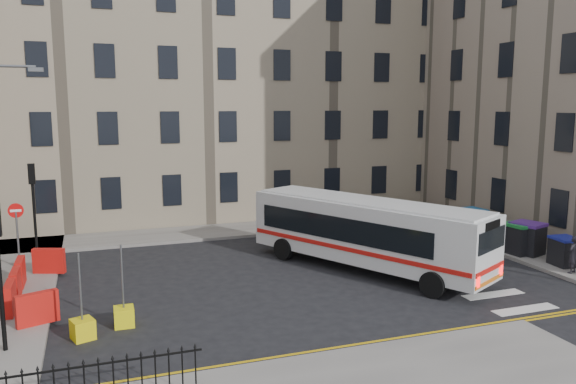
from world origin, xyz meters
TOP-DOWN VIEW (x-y plane):
  - ground at (0.00, 0.00)m, footprint 120.00×120.00m
  - pavement_north at (-6.00, 8.60)m, footprint 36.00×3.20m
  - pavement_east at (9.00, 4.00)m, footprint 2.40×26.00m
  - terrace_north at (-7.00, 15.50)m, footprint 38.30×10.80m
  - traffic_light_nw at (-12.00, 6.50)m, footprint 0.28×0.22m
  - no_entry_north at (-12.50, 4.50)m, footprint 0.60×0.08m
  - roadworks_barriers at (-11.84, 0.50)m, footprint 1.66×6.26m
  - bus at (1.03, -0.07)m, footprint 7.03×10.46m
  - wheelie_bin_a at (8.95, -2.73)m, footprint 1.05×1.18m
  - wheelie_bin_b at (8.83, -0.72)m, footprint 1.48×1.59m
  - wheelie_bin_c at (8.53, -0.55)m, footprint 1.21×1.35m
  - wheelie_bin_d at (8.58, 1.92)m, footprint 1.22×1.29m
  - wheelie_bin_e at (8.83, 3.16)m, footprint 1.18×1.32m
  - pedestrian at (8.40, -3.68)m, footprint 0.64×0.53m
  - bollard_yellow at (-10.00, -3.57)m, footprint 0.76×0.76m
  - bollard_chevron at (-8.80, -2.96)m, footprint 0.61×0.61m

SIDE VIEW (x-z plane):
  - ground at x=0.00m, z-range 0.00..0.00m
  - pavement_north at x=-6.00m, z-range 0.00..0.15m
  - pavement_east at x=9.00m, z-range 0.00..0.15m
  - bollard_yellow at x=-10.00m, z-range 0.00..0.60m
  - bollard_chevron at x=-8.80m, z-range 0.00..0.60m
  - roadworks_barriers at x=-11.84m, z-range 0.15..1.15m
  - wheelie_bin_d at x=8.58m, z-range 0.15..1.27m
  - wheelie_bin_a at x=8.95m, z-range 0.16..1.36m
  - wheelie_bin_e at x=8.83m, z-range 0.16..1.53m
  - wheelie_bin_c at x=8.53m, z-range 0.16..1.54m
  - wheelie_bin_b at x=8.83m, z-range 0.16..1.59m
  - pedestrian at x=8.40m, z-range 0.15..1.67m
  - bus at x=1.03m, z-range 0.22..3.10m
  - no_entry_north at x=-12.50m, z-range 0.58..3.58m
  - traffic_light_nw at x=-12.00m, z-range 0.82..4.92m
  - terrace_north at x=-7.00m, z-range 0.02..17.22m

